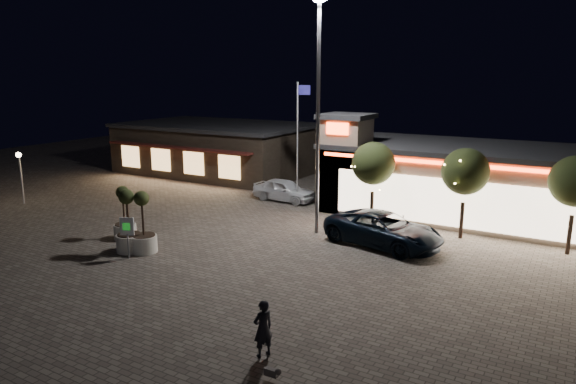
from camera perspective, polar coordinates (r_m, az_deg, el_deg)
The scene contains 17 objects.
ground at distance 22.92m, azimuth -10.66°, elevation -8.88°, with size 90.00×90.00×0.00m, color #655B52.
retail_building at distance 32.72m, azimuth 21.47°, elevation 1.03°, with size 20.40×8.40×6.10m.
restaurant_building at distance 46.07m, azimuth -7.84°, elevation 4.92°, with size 16.40×11.00×4.30m.
floodlight_pole at distance 26.91m, azimuth 3.37°, elevation 9.88°, with size 0.60×0.40×12.38m.
flagpole at distance 33.32m, azimuth 1.20°, elevation 6.53°, with size 0.95×0.10×8.00m.
lamp_post_west at distance 38.30m, azimuth -27.63°, elevation 2.43°, with size 0.36×0.36×3.48m.
string_tree_a at distance 29.22m, azimuth 9.46°, elevation 3.13°, with size 2.42×2.42×4.79m.
string_tree_b at distance 27.88m, azimuth 19.10°, elevation 2.14°, with size 2.42×2.42×4.79m.
string_tree_c at distance 27.41m, azimuth 29.37°, elevation 1.01°, with size 2.42×2.42×4.79m.
pickup_truck at distance 26.28m, azimuth 10.56°, elevation -4.10°, with size 2.79×6.05×1.68m, color black.
white_sedan at distance 35.05m, azimuth -0.43°, elevation 0.24°, with size 1.79×4.46×1.52m, color white.
pedestrian at distance 16.09m, azimuth -2.79°, elevation -14.89°, with size 0.66×0.43×1.81m, color black.
dog at distance 15.20m, azimuth -1.62°, elevation -19.36°, with size 0.54×0.19×0.29m.
planter_left at distance 28.21m, azimuth -17.70°, elevation -3.25°, with size 1.15×1.15×2.84m.
planter_mid at distance 26.12m, azimuth -17.27°, elevation -4.30°, with size 1.26×1.26×3.11m.
planter_right at distance 25.80m, azimuth -15.74°, elevation -4.45°, with size 1.24×1.24×3.05m.
valet_sign at distance 24.97m, azimuth -17.44°, elevation -4.05°, with size 0.62×0.33×2.00m.
Camera 1 is at (14.13, -15.98, 8.38)m, focal length 32.00 mm.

